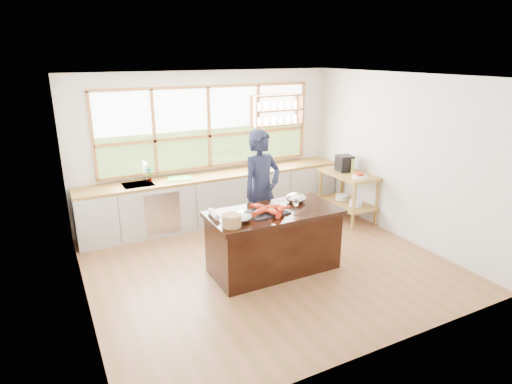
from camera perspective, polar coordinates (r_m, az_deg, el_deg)
ground_plane at (r=6.46m, az=1.44°, el=-9.48°), size 5.00×5.00×0.00m
room_shell at (r=6.32m, az=-0.48°, el=6.77°), size 5.02×4.52×2.71m
back_counter at (r=7.90m, az=-5.38°, el=-0.72°), size 4.90×0.63×0.90m
right_shelf_unit at (r=8.07m, az=12.19°, el=0.46°), size 0.62×1.10×0.90m
island at (r=6.11m, az=2.37°, el=-6.48°), size 1.85×0.90×0.90m
cook at (r=6.55m, az=0.74°, el=0.03°), size 0.79×0.61×1.92m
potted_plant at (r=7.46m, az=-14.07°, el=2.28°), size 0.16×0.12×0.26m
cutting_board at (r=7.56m, az=-10.13°, el=1.80°), size 0.44×0.36×0.01m
espresso_machine at (r=8.06m, az=11.72°, el=3.77°), size 0.30×0.32×0.30m
wine_bottle at (r=7.97m, az=12.78°, el=3.38°), size 0.08×0.08×0.26m
fruit_bowl at (r=7.70m, az=13.65°, el=2.12°), size 0.26×0.26×0.11m
slate_board at (r=5.86m, az=1.41°, el=-2.74°), size 0.58×0.44×0.02m
lobster_pile at (r=5.83m, az=1.74°, el=-2.34°), size 0.52×0.48×0.08m
mixing_bowl_left at (r=5.56m, az=-2.03°, el=-3.34°), size 0.30×0.30×0.14m
mixing_bowl_right at (r=6.29m, az=5.35°, el=-0.80°), size 0.30×0.30×0.14m
wine_glass at (r=5.78m, az=5.34°, el=-1.52°), size 0.08×0.08×0.22m
wicker_basket at (r=5.40m, az=-3.29°, el=-3.81°), size 0.25×0.25×0.16m
parchment_roll at (r=5.74m, az=-5.66°, el=-2.93°), size 0.10×0.30×0.08m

